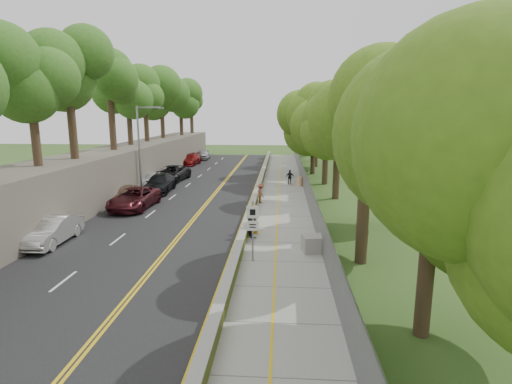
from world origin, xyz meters
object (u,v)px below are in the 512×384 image
at_px(person_far, 290,177).
at_px(concrete_block, 315,244).
at_px(streetlight, 141,143).
at_px(car_1, 52,231).
at_px(construction_barrel, 300,181).
at_px(car_2, 134,198).
at_px(painter_0, 254,219).
at_px(signpost, 253,225).

bearing_deg(person_far, concrete_block, 101.11).
xyz_separation_m(streetlight, car_1, (-0.14, -15.00, -3.84)).
distance_m(streetlight, concrete_block, 21.74).
xyz_separation_m(construction_barrel, car_2, (-13.30, -10.56, 0.31)).
xyz_separation_m(streetlight, person_far, (13.79, 5.02, -3.83)).
bearing_deg(construction_barrel, concrete_block, -90.00).
bearing_deg(painter_0, streetlight, 33.42).
distance_m(construction_barrel, car_2, 16.98).
height_order(signpost, car_2, signpost).
xyz_separation_m(streetlight, construction_barrel, (14.76, 4.23, -4.11)).
bearing_deg(person_far, car_2, 51.01).
bearing_deg(person_far, painter_0, 89.85).
bearing_deg(streetlight, signpost, -55.92).
bearing_deg(signpost, painter_0, 93.54).
distance_m(construction_barrel, person_far, 1.28).
bearing_deg(car_1, car_2, 78.47).
bearing_deg(car_2, painter_0, -28.87).
bearing_deg(construction_barrel, signpost, -98.70).
height_order(signpost, person_far, signpost).
bearing_deg(painter_0, car_1, 94.80).
bearing_deg(streetlight, person_far, 19.99).
distance_m(streetlight, signpost, 20.72).
xyz_separation_m(construction_barrel, painter_0, (-3.55, -16.39, 0.40)).
xyz_separation_m(painter_0, person_far, (2.58, 17.18, -0.12)).
xyz_separation_m(car_1, person_far, (13.93, 20.02, 0.01)).
height_order(streetlight, painter_0, streetlight).
distance_m(construction_barrel, concrete_block, 19.65).
bearing_deg(car_1, signpost, -10.88).
height_order(construction_barrel, car_2, car_2).
xyz_separation_m(signpost, person_far, (2.28, 22.03, -1.15)).
relative_size(painter_0, person_far, 1.15).
relative_size(construction_barrel, concrete_block, 0.72).
bearing_deg(person_far, streetlight, 28.38).
bearing_deg(concrete_block, person_far, 92.72).
bearing_deg(streetlight, car_1, -90.53).
relative_size(construction_barrel, car_2, 0.17).
bearing_deg(concrete_block, car_1, 178.40).
bearing_deg(signpost, car_1, 170.20).
height_order(construction_barrel, concrete_block, construction_barrel).
bearing_deg(concrete_block, construction_barrel, 90.00).
bearing_deg(painter_0, signpost, 174.28).
bearing_deg(streetlight, concrete_block, -46.25).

